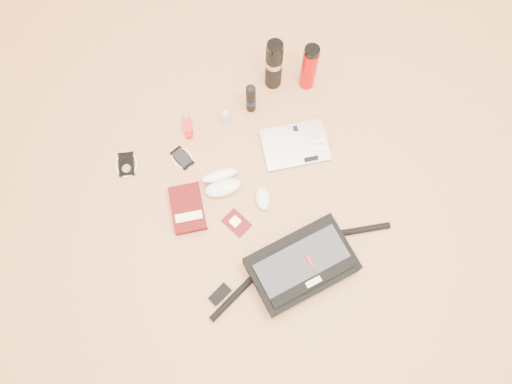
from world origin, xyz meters
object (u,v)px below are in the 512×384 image
book (188,208)px  thermos_black (274,65)px  messenger_bag (301,265)px  thermos_red (309,67)px  laptop (295,145)px

book → thermos_black: thermos_black is taller
messenger_bag → thermos_black: (0.36, 0.78, 0.09)m
messenger_bag → thermos_red: bearing=58.9°
thermos_red → messenger_bag: bearing=-124.9°
messenger_bag → laptop: bearing=63.0°
thermos_red → thermos_black: bearing=146.7°
book → messenger_bag: bearing=-39.6°
laptop → thermos_black: (0.08, 0.32, 0.13)m
laptop → book: (-0.54, -0.01, 0.01)m
messenger_bag → laptop: (0.27, 0.46, -0.04)m
messenger_bag → thermos_black: size_ratio=2.87×
laptop → book: book is taller
laptop → thermos_red: size_ratio=1.26×
book → thermos_black: bearing=47.7°
messenger_bag → thermos_black: 0.86m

